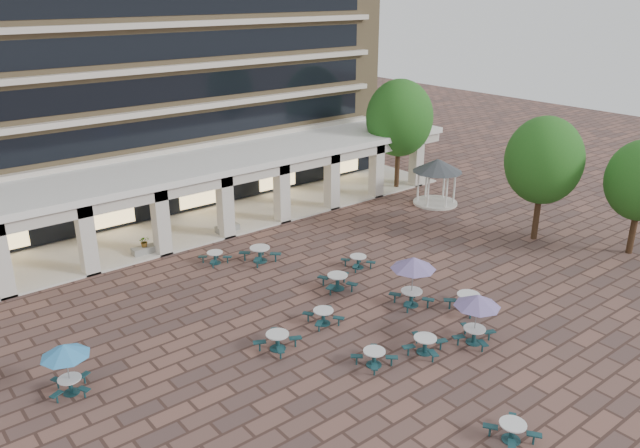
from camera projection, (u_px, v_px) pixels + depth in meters
The scene contains 21 objects.
ground at pixel (328, 327), 28.31m from camera, with size 120.00×120.00×0.00m, color brown.
apartment_building at pixel (91, 16), 42.35m from camera, with size 40.00×15.50×25.20m.
retail_arcade at pixel (174, 187), 38.01m from camera, with size 42.00×6.60×4.40m.
picnic_table_1 at pixel (425, 343), 26.18m from camera, with size 1.99×1.99×0.73m.
picnic_table_2 at pixel (512, 430), 21.10m from camera, with size 1.74×1.74×0.69m.
picnic_table_3 at pixel (468, 300), 29.66m from camera, with size 1.89×1.89×0.82m.
picnic_table_4 at pixel (65, 352), 23.08m from camera, with size 1.83×1.83×2.11m.
picnic_table_5 at pixel (374, 356), 25.31m from camera, with size 1.59×1.59×0.69m.
picnic_table_6 at pixel (477, 302), 26.36m from camera, with size 2.01×2.01×2.32m.
picnic_table_7 at pixel (358, 261), 34.16m from camera, with size 1.68×1.68×0.69m.
picnic_table_8 at pixel (278, 340), 26.44m from camera, with size 1.99×1.99×0.74m.
picnic_table_9 at pixel (323, 315), 28.45m from camera, with size 1.76×1.76×0.70m.
picnic_table_10 at pixel (337, 280), 31.73m from camera, with size 2.12×2.12×0.78m.
picnic_table_11 at pixel (413, 265), 29.48m from camera, with size 2.19×2.19×2.52m.
picnic_table_12 at pixel (215, 257), 34.70m from camera, with size 1.58×1.58×0.67m.
picnic_table_13 at pixel (260, 253), 34.89m from camera, with size 1.93×1.93×0.85m.
gazebo at pixel (437, 170), 43.50m from camera, with size 3.50×3.50×3.25m.
tree_east_a at pixel (544, 161), 36.49m from camera, with size 4.53×4.53×7.55m.
tree_east_c at pixel (399, 118), 45.91m from camera, with size 4.95×4.95×8.25m.
planter_left at pixel (145, 248), 35.79m from camera, with size 1.50×0.64×1.15m.
planter_right at pixel (227, 226), 38.98m from camera, with size 1.50×0.65×1.17m.
Camera 1 is at (-15.81, -19.08, 14.47)m, focal length 35.00 mm.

